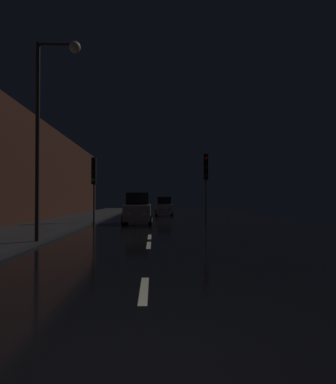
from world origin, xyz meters
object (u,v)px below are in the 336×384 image
object	(u,v)px
traffic_light_far_right	(206,173)
streetlamp_overhead	(49,111)
traffic_light_far_left	(94,176)
car_approaching_headlights	(138,209)
car_distant_taillights	(164,207)

from	to	relation	value
traffic_light_far_right	streetlamp_overhead	bearing A→B (deg)	-30.60
traffic_light_far_left	car_approaching_headlights	world-z (taller)	traffic_light_far_left
streetlamp_overhead	traffic_light_far_right	bearing A→B (deg)	58.90
car_approaching_headlights	car_distant_taillights	bearing A→B (deg)	170.48
traffic_light_far_right	car_distant_taillights	world-z (taller)	traffic_light_far_right
traffic_light_far_left	car_distant_taillights	world-z (taller)	traffic_light_far_left
traffic_light_far_left	streetlamp_overhead	xyz separation A→B (m)	(0.24, -12.35, 1.71)
streetlamp_overhead	car_approaching_headlights	distance (m)	13.63
traffic_light_far_left	car_approaching_headlights	distance (m)	3.93
streetlamp_overhead	car_approaching_headlights	world-z (taller)	streetlamp_overhead
traffic_light_far_left	streetlamp_overhead	bearing A→B (deg)	10.10
streetlamp_overhead	car_distant_taillights	distance (m)	27.20
car_approaching_headlights	car_distant_taillights	size ratio (longest dim) A/B	1.09
traffic_light_far_right	streetlamp_overhead	size ratio (longest dim) A/B	0.65
traffic_light_far_left	traffic_light_far_right	size ratio (longest dim) A/B	0.92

